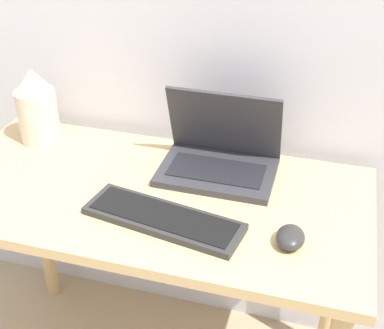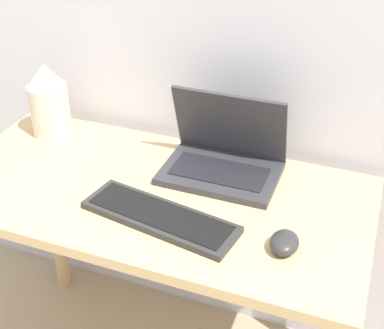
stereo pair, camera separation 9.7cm
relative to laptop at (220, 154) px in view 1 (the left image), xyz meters
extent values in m
cube|color=tan|center=(-0.15, -0.16, -0.07)|extent=(1.16, 0.57, 0.03)
cylinder|color=tan|center=(-0.67, 0.07, -0.43)|extent=(0.05, 0.05, 0.71)
cylinder|color=tan|center=(0.37, 0.07, -0.43)|extent=(0.05, 0.05, 0.71)
cube|color=#333338|center=(0.00, -0.03, -0.04)|extent=(0.32, 0.22, 0.02)
cube|color=black|center=(0.00, -0.04, -0.03)|extent=(0.26, 0.12, 0.00)
cube|color=#333338|center=(0.00, 0.05, 0.07)|extent=(0.32, 0.08, 0.21)
cube|color=black|center=(0.00, 0.06, 0.08)|extent=(0.28, 0.06, 0.18)
cube|color=#2D2D2D|center=(-0.08, -0.27, -0.04)|extent=(0.42, 0.19, 0.02)
cube|color=black|center=(-0.08, -0.27, -0.03)|extent=(0.38, 0.16, 0.00)
ellipsoid|color=#2D2D2D|center=(0.23, -0.26, -0.03)|extent=(0.07, 0.09, 0.04)
cylinder|color=beige|center=(-0.57, 0.02, 0.03)|extent=(0.12, 0.12, 0.16)
cone|color=beige|center=(-0.57, 0.02, 0.15)|extent=(0.11, 0.11, 0.07)
camera|label=1|loc=(0.28, -1.25, 0.77)|focal=50.00mm
camera|label=2|loc=(0.37, -1.21, 0.77)|focal=50.00mm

